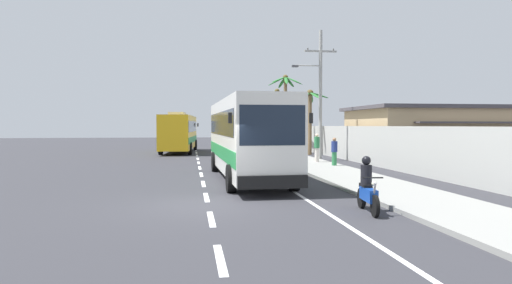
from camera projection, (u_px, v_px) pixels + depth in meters
name	position (u px, v px, depth m)	size (l,w,h in m)	color
ground_plane	(208.00, 206.00, 13.78)	(160.00, 160.00, 0.00)	#303035
sidewalk_kerb	(326.00, 169.00, 24.65)	(3.20, 90.00, 0.14)	gray
lane_markings	(230.00, 164.00, 28.63)	(3.43, 71.00, 0.01)	white
boundary_wall	(364.00, 145.00, 29.11)	(0.24, 60.00, 2.42)	#B2B2AD
coach_bus_foreground	(246.00, 135.00, 20.78)	(3.02, 12.04, 3.88)	silver
coach_bus_far_lane	(179.00, 132.00, 41.02)	(3.51, 10.97, 3.62)	gold
motorcycle_beside_bus	(367.00, 189.00, 12.81)	(0.56, 1.96, 1.59)	black
motorcycle_trailing	(265.00, 152.00, 30.80)	(0.56, 1.96, 1.59)	black
pedestrian_near_kerb	(317.00, 147.00, 28.77)	(0.36, 0.36, 1.79)	beige
pedestrian_midwalk	(334.00, 151.00, 26.21)	(0.36, 0.36, 1.62)	#2D7A47
utility_pole_mid	(319.00, 91.00, 31.68)	(3.22, 0.24, 9.14)	#9E9E99
palm_nearest	(285.00, 98.00, 46.86)	(3.71, 3.60, 7.75)	brown
palm_second	(310.00, 109.00, 37.76)	(3.08, 3.20, 5.47)	brown
palm_third	(288.00, 110.00, 40.06)	(3.52, 3.52, 5.34)	brown
palm_fourth	(277.00, 105.00, 49.78)	(3.80, 3.30, 6.53)	brown
roadside_building	(439.00, 133.00, 31.62)	(11.77, 8.66, 3.78)	tan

